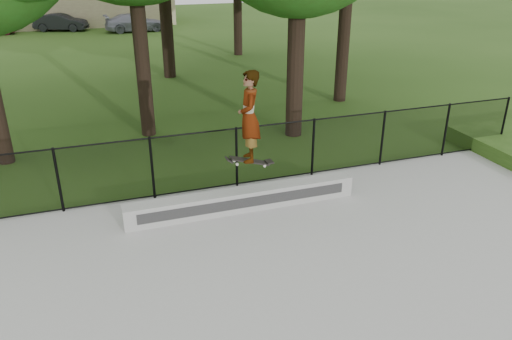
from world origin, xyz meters
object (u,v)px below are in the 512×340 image
object	(u,v)px
grind_ledge	(243,200)
skater_airborne	(249,118)
car_c	(135,23)
car_b	(61,22)

from	to	relation	value
grind_ledge	skater_airborne	distance (m)	1.98
grind_ledge	car_c	world-z (taller)	car_c
car_b	skater_airborne	world-z (taller)	skater_airborne
skater_airborne	grind_ledge	bearing A→B (deg)	103.97
grind_ledge	car_b	size ratio (longest dim) A/B	1.57
car_b	skater_airborne	distance (m)	30.39
car_c	skater_airborne	xyz separation A→B (m)	(-0.80, -28.08, 1.64)
grind_ledge	car_b	world-z (taller)	car_b
grind_ledge	car_b	distance (m)	30.07
car_c	grind_ledge	bearing A→B (deg)	175.00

